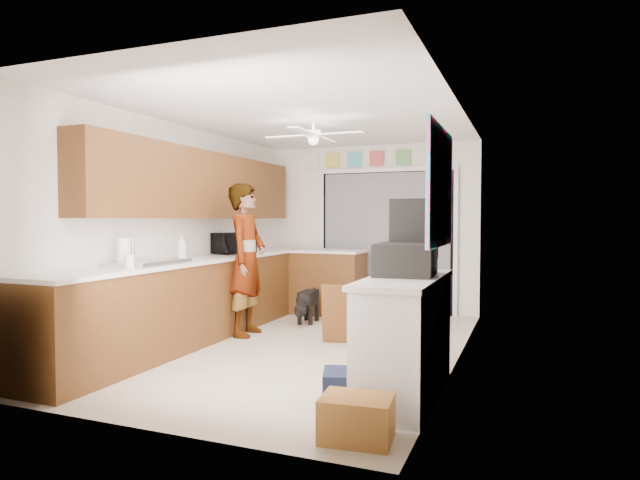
% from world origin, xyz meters
% --- Properties ---
extents(floor, '(5.00, 5.00, 0.00)m').
position_xyz_m(floor, '(0.00, 0.00, 0.00)').
color(floor, beige).
rests_on(floor, ground).
extents(ceiling, '(5.00, 5.00, 0.00)m').
position_xyz_m(ceiling, '(0.00, 0.00, 2.50)').
color(ceiling, white).
rests_on(ceiling, ground).
extents(wall_back, '(3.20, 0.00, 3.20)m').
position_xyz_m(wall_back, '(0.00, 2.50, 1.25)').
color(wall_back, white).
rests_on(wall_back, ground).
extents(wall_front, '(3.20, 0.00, 3.20)m').
position_xyz_m(wall_front, '(0.00, -2.50, 1.25)').
color(wall_front, white).
rests_on(wall_front, ground).
extents(wall_left, '(0.00, 5.00, 5.00)m').
position_xyz_m(wall_left, '(-1.60, 0.00, 1.25)').
color(wall_left, white).
rests_on(wall_left, ground).
extents(wall_right, '(0.00, 5.00, 5.00)m').
position_xyz_m(wall_right, '(1.60, 0.00, 1.25)').
color(wall_right, white).
rests_on(wall_right, ground).
extents(left_base_cabinets, '(0.60, 4.80, 0.90)m').
position_xyz_m(left_base_cabinets, '(-1.30, 0.00, 0.45)').
color(left_base_cabinets, '#5B3915').
rests_on(left_base_cabinets, floor).
extents(left_countertop, '(0.62, 4.80, 0.04)m').
position_xyz_m(left_countertop, '(-1.29, 0.00, 0.92)').
color(left_countertop, white).
rests_on(left_countertop, left_base_cabinets).
extents(upper_cabinets, '(0.32, 4.00, 0.80)m').
position_xyz_m(upper_cabinets, '(-1.44, 0.20, 1.80)').
color(upper_cabinets, '#5B3915').
rests_on(upper_cabinets, wall_left).
extents(sink_basin, '(0.50, 0.76, 0.06)m').
position_xyz_m(sink_basin, '(-1.29, -1.00, 0.95)').
color(sink_basin, silver).
rests_on(sink_basin, left_countertop).
extents(faucet, '(0.03, 0.03, 0.22)m').
position_xyz_m(faucet, '(-1.48, -1.00, 1.05)').
color(faucet, silver).
rests_on(faucet, left_countertop).
extents(peninsula_base, '(1.00, 0.60, 0.90)m').
position_xyz_m(peninsula_base, '(-0.50, 2.00, 0.45)').
color(peninsula_base, '#5B3915').
rests_on(peninsula_base, floor).
extents(peninsula_top, '(1.04, 0.64, 0.04)m').
position_xyz_m(peninsula_top, '(-0.50, 2.00, 0.92)').
color(peninsula_top, white).
rests_on(peninsula_top, peninsula_base).
extents(back_opening_recess, '(2.00, 0.06, 2.10)m').
position_xyz_m(back_opening_recess, '(0.25, 2.47, 1.05)').
color(back_opening_recess, black).
rests_on(back_opening_recess, wall_back).
extents(curtain_panel, '(1.90, 0.03, 2.05)m').
position_xyz_m(curtain_panel, '(0.25, 2.43, 1.05)').
color(curtain_panel, gray).
rests_on(curtain_panel, wall_back).
extents(door_trim_left, '(0.06, 0.04, 2.10)m').
position_xyz_m(door_trim_left, '(-0.77, 2.44, 1.05)').
color(door_trim_left, white).
rests_on(door_trim_left, wall_back).
extents(door_trim_right, '(0.06, 0.04, 2.10)m').
position_xyz_m(door_trim_right, '(1.27, 2.44, 1.05)').
color(door_trim_right, white).
rests_on(door_trim_right, wall_back).
extents(door_trim_head, '(2.10, 0.04, 0.06)m').
position_xyz_m(door_trim_head, '(0.25, 2.44, 2.12)').
color(door_trim_head, white).
rests_on(door_trim_head, wall_back).
extents(header_frame_0, '(0.22, 0.02, 0.22)m').
position_xyz_m(header_frame_0, '(-0.60, 2.47, 2.30)').
color(header_frame_0, '#D2D046').
rests_on(header_frame_0, wall_back).
extents(header_frame_1, '(0.22, 0.02, 0.22)m').
position_xyz_m(header_frame_1, '(-0.25, 2.47, 2.30)').
color(header_frame_1, '#4AB6C7').
rests_on(header_frame_1, wall_back).
extents(header_frame_2, '(0.22, 0.02, 0.22)m').
position_xyz_m(header_frame_2, '(0.10, 2.47, 2.30)').
color(header_frame_2, '#BE4E47').
rests_on(header_frame_2, wall_back).
extents(header_frame_3, '(0.22, 0.02, 0.22)m').
position_xyz_m(header_frame_3, '(0.50, 2.47, 2.30)').
color(header_frame_3, '#61A35D').
rests_on(header_frame_3, wall_back).
extents(header_frame_4, '(0.22, 0.02, 0.22)m').
position_xyz_m(header_frame_4, '(0.90, 2.47, 2.30)').
color(header_frame_4, silver).
rests_on(header_frame_4, wall_back).
extents(route66_sign, '(0.22, 0.02, 0.26)m').
position_xyz_m(route66_sign, '(-0.95, 2.47, 2.30)').
color(route66_sign, silver).
rests_on(route66_sign, wall_back).
extents(right_counter_base, '(0.50, 1.40, 0.90)m').
position_xyz_m(right_counter_base, '(1.35, -1.20, 0.45)').
color(right_counter_base, white).
rests_on(right_counter_base, floor).
extents(right_counter_top, '(0.54, 1.44, 0.04)m').
position_xyz_m(right_counter_top, '(1.34, -1.20, 0.92)').
color(right_counter_top, white).
rests_on(right_counter_top, right_counter_base).
extents(abstract_painting, '(0.03, 1.15, 0.95)m').
position_xyz_m(abstract_painting, '(1.58, -1.00, 1.65)').
color(abstract_painting, '#FF5DB7').
rests_on(abstract_painting, wall_right).
extents(ceiling_fan, '(1.14, 1.14, 0.24)m').
position_xyz_m(ceiling_fan, '(0.00, 0.20, 2.32)').
color(ceiling_fan, white).
rests_on(ceiling_fan, ceiling).
extents(microwave, '(0.51, 0.59, 0.27)m').
position_xyz_m(microwave, '(-1.32, 0.71, 1.08)').
color(microwave, black).
rests_on(microwave, left_countertop).
extents(soap_bottle, '(0.14, 0.14, 0.29)m').
position_xyz_m(soap_bottle, '(-1.37, -0.35, 1.09)').
color(soap_bottle, silver).
rests_on(soap_bottle, left_countertop).
extents(jar_a, '(0.11, 0.11, 0.13)m').
position_xyz_m(jar_a, '(-1.15, -1.43, 1.00)').
color(jar_a, silver).
rests_on(jar_a, left_countertop).
extents(paper_towel_roll, '(0.15, 0.15, 0.27)m').
position_xyz_m(paper_towel_roll, '(-1.34, -1.29, 1.08)').
color(paper_towel_roll, white).
rests_on(paper_towel_roll, left_countertop).
extents(suitcase, '(0.49, 0.63, 0.26)m').
position_xyz_m(suitcase, '(1.32, -1.06, 1.07)').
color(suitcase, black).
rests_on(suitcase, right_counter_top).
extents(suitcase_rim, '(0.48, 0.61, 0.02)m').
position_xyz_m(suitcase_rim, '(1.32, -1.06, 0.96)').
color(suitcase_rim, yellow).
rests_on(suitcase_rim, suitcase).
extents(suitcase_lid, '(0.42, 0.06, 0.50)m').
position_xyz_m(suitcase_lid, '(1.32, -0.77, 1.32)').
color(suitcase_lid, black).
rests_on(suitcase_lid, suitcase).
extents(cardboard_box, '(0.47, 0.38, 0.28)m').
position_xyz_m(cardboard_box, '(1.25, -2.15, 0.14)').
color(cardboard_box, '#C68A3E').
rests_on(cardboard_box, floor).
extents(navy_crate, '(0.48, 0.44, 0.25)m').
position_xyz_m(navy_crate, '(1.00, -1.52, 0.12)').
color(navy_crate, black).
rests_on(navy_crate, floor).
extents(cabinet_door_panel, '(0.48, 0.27, 0.67)m').
position_xyz_m(cabinet_door_panel, '(0.32, 0.25, 0.34)').
color(cabinet_door_panel, '#5B3915').
rests_on(cabinet_door_panel, floor).
extents(man, '(0.51, 0.71, 1.81)m').
position_xyz_m(man, '(-0.90, 0.29, 0.91)').
color(man, white).
rests_on(man, floor).
extents(dog, '(0.33, 0.64, 0.48)m').
position_xyz_m(dog, '(-0.50, 1.25, 0.24)').
color(dog, black).
rests_on(dog, floor).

